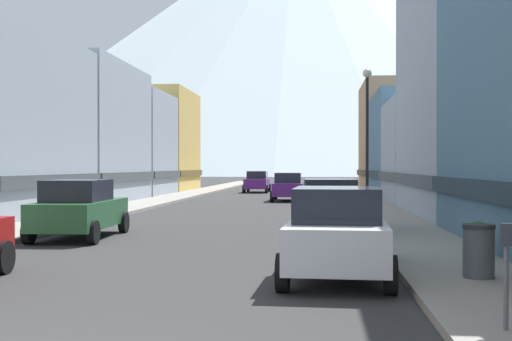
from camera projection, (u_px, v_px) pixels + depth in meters
sidewalk_left at (164, 200)px, 41.38m from camera, size 2.50×100.00×0.15m
sidewalk_right at (364, 201)px, 40.22m from camera, size 2.50×100.00×0.15m
storefront_left_3 at (68, 137)px, 38.44m from camera, size 7.60×10.37×8.16m
storefront_left_4 at (119, 147)px, 47.92m from camera, size 7.41×8.01×7.53m
storefront_left_5 at (139, 143)px, 57.12m from camera, size 9.38×9.56×8.73m
storefront_right_2 at (508, 94)px, 27.98m from camera, size 8.37×11.77×10.91m
storefront_right_3 at (443, 154)px, 38.03m from camera, size 6.71×8.02×6.01m
storefront_right_4 at (418, 147)px, 47.93m from camera, size 6.77×11.85×7.42m
storefront_right_5 at (413, 139)px, 59.29m from camera, size 9.44×11.04×9.70m
car_left_1 at (79, 209)px, 19.91m from camera, size 2.20×4.46×1.78m
car_right_0 at (337, 232)px, 12.83m from camera, size 2.23×4.47×1.78m
car_right_1 at (329, 206)px, 21.18m from camera, size 2.19×4.46×1.78m
car_driving_0 at (257, 182)px, 54.84m from camera, size 2.06×4.40×1.78m
car_driving_1 at (288, 187)px, 41.28m from camera, size 2.06×4.40×1.78m
parking_meter_near at (506, 261)px, 8.15m from camera, size 0.14×0.10×1.33m
trash_bin_right at (479, 251)px, 11.98m from camera, size 0.59×0.59×0.98m
potted_plant_1 at (477, 239)px, 14.73m from camera, size 0.45×0.45×0.81m
streetlamp_right at (367, 120)px, 25.58m from camera, size 0.36×0.36×5.86m
mountain_backdrop at (295, 45)px, 265.00m from camera, size 264.04×264.04×102.44m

